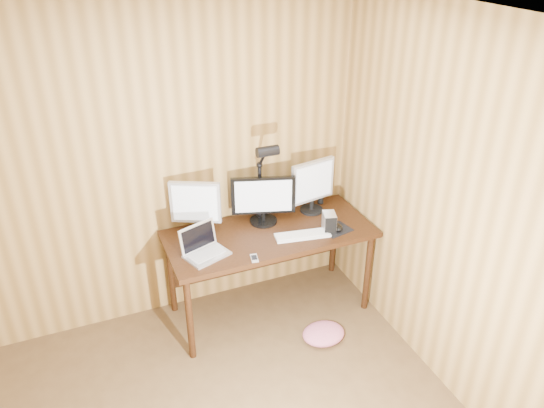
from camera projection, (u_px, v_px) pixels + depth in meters
room_shell at (212, 362)px, 2.21m from camera, size 4.00×4.00×4.00m
desk at (266, 241)px, 4.21m from camera, size 1.60×0.70×0.75m
monitor_center at (263, 200)px, 4.13m from camera, size 0.49×0.22×0.39m
monitor_left at (196, 206)px, 3.97m from camera, size 0.36×0.20×0.43m
monitor_right at (313, 185)px, 4.27m from camera, size 0.40×0.19×0.45m
laptop at (203, 247)px, 3.80m from camera, size 0.36×0.32×0.21m
keyboard at (303, 235)px, 4.03m from camera, size 0.44×0.19×0.02m
mousepad at (336, 229)px, 4.12m from camera, size 0.25×0.22×0.00m
mouse at (336, 227)px, 4.11m from camera, size 0.11×0.14×0.04m
hard_drive at (329, 222)px, 4.07m from camera, size 0.13×0.16×0.15m
phone at (254, 258)px, 3.76m from camera, size 0.07×0.10×0.01m
speaker at (321, 197)px, 4.47m from camera, size 0.05×0.05×0.12m
desk_lamp at (264, 171)px, 4.00m from camera, size 0.17×0.24×0.72m
fabric_pile at (323, 334)px, 4.10m from camera, size 0.35×0.30×0.11m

